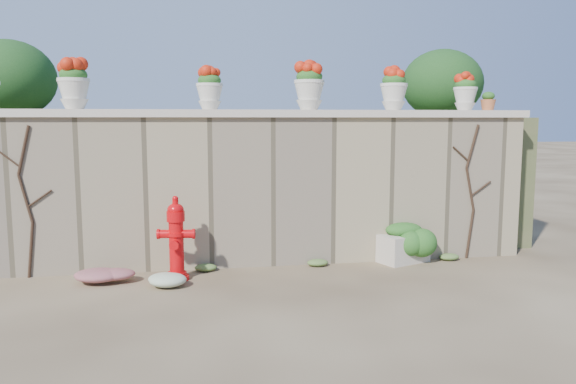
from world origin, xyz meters
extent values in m
plane|color=#493724|center=(0.00, 0.00, 0.00)|extent=(80.00, 80.00, 0.00)
cube|color=gray|center=(0.00, 1.80, 1.00)|extent=(8.00, 0.40, 2.00)
cube|color=beige|center=(0.00, 1.80, 2.05)|extent=(8.10, 0.52, 0.10)
cube|color=#384C23|center=(0.00, 5.00, 1.00)|extent=(9.00, 6.00, 2.00)
ellipsoid|color=#143814|center=(-3.20, 3.00, 2.55)|extent=(1.30, 1.30, 1.10)
ellipsoid|color=#143814|center=(3.40, 3.00, 2.55)|extent=(1.30, 1.30, 1.10)
cylinder|color=black|center=(-2.66, 1.58, 0.35)|extent=(0.12, 0.04, 0.70)
cylinder|color=black|center=(-2.69, 1.58, 1.00)|extent=(0.17, 0.04, 0.61)
cylinder|color=black|center=(-2.67, 1.58, 1.60)|extent=(0.18, 0.04, 0.61)
cylinder|color=black|center=(-2.52, 1.58, 1.00)|extent=(0.30, 0.02, 0.22)
cylinder|color=black|center=(-2.85, 1.58, 1.50)|extent=(0.25, 0.02, 0.21)
cylinder|color=black|center=(3.24, 1.58, 0.35)|extent=(0.12, 0.04, 0.70)
cylinder|color=black|center=(3.22, 1.58, 1.00)|extent=(0.17, 0.04, 0.61)
cylinder|color=black|center=(3.23, 1.58, 1.60)|extent=(0.18, 0.04, 0.61)
cylinder|color=black|center=(3.38, 1.58, 1.00)|extent=(0.30, 0.02, 0.22)
cylinder|color=black|center=(3.05, 1.58, 1.50)|extent=(0.25, 0.02, 0.21)
cylinder|color=red|center=(-0.86, 1.17, 0.03)|extent=(0.29, 0.29, 0.05)
cylinder|color=red|center=(-0.86, 1.17, 0.42)|extent=(0.18, 0.18, 0.65)
cylinder|color=red|center=(-0.86, 1.17, 0.58)|extent=(0.22, 0.22, 0.04)
cylinder|color=red|center=(-0.86, 1.17, 0.80)|extent=(0.22, 0.22, 0.13)
ellipsoid|color=red|center=(-0.86, 1.17, 0.90)|extent=(0.20, 0.20, 0.15)
cylinder|color=red|center=(-0.86, 1.17, 0.99)|extent=(0.07, 0.07, 0.11)
cylinder|color=red|center=(-1.00, 1.19, 0.58)|extent=(0.16, 0.12, 0.11)
cylinder|color=red|center=(-0.71, 1.15, 0.58)|extent=(0.16, 0.12, 0.11)
cylinder|color=red|center=(-0.87, 1.06, 0.47)|extent=(0.11, 0.12, 0.09)
cube|color=beige|center=(2.23, 1.53, 0.19)|extent=(0.76, 0.61, 0.39)
ellipsoid|color=#1E5119|center=(2.23, 1.53, 0.46)|extent=(0.59, 0.48, 0.20)
ellipsoid|color=#1E5119|center=(2.31, 1.46, 0.32)|extent=(0.68, 0.61, 0.65)
ellipsoid|color=#C8286C|center=(-1.66, 1.12, 0.12)|extent=(0.89, 0.59, 0.24)
ellipsoid|color=white|center=(-1.05, 0.88, 0.10)|extent=(0.56, 0.44, 0.20)
ellipsoid|color=#1E5119|center=(-2.09, 1.80, 2.53)|extent=(0.34, 0.34, 0.21)
ellipsoid|color=red|center=(-2.09, 1.80, 2.61)|extent=(0.30, 0.30, 0.21)
ellipsoid|color=#1E5119|center=(-0.40, 1.80, 2.48)|extent=(0.30, 0.30, 0.18)
ellipsoid|color=red|center=(-0.40, 1.80, 2.55)|extent=(0.27, 0.27, 0.19)
ellipsoid|color=#1E5119|center=(0.93, 1.80, 2.54)|extent=(0.36, 0.36, 0.21)
ellipsoid|color=red|center=(0.93, 1.80, 2.63)|extent=(0.31, 0.31, 0.22)
ellipsoid|color=#1E5119|center=(2.13, 1.80, 2.51)|extent=(0.33, 0.33, 0.20)
ellipsoid|color=red|center=(2.13, 1.80, 2.59)|extent=(0.29, 0.29, 0.20)
ellipsoid|color=#1E5119|center=(3.20, 1.80, 2.46)|extent=(0.29, 0.29, 0.17)
ellipsoid|color=red|center=(3.20, 1.80, 2.54)|extent=(0.25, 0.25, 0.18)
ellipsoid|color=#1E5119|center=(3.55, 1.80, 2.30)|extent=(0.18, 0.18, 0.12)
camera|label=1|loc=(-0.65, -5.72, 1.97)|focal=35.00mm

